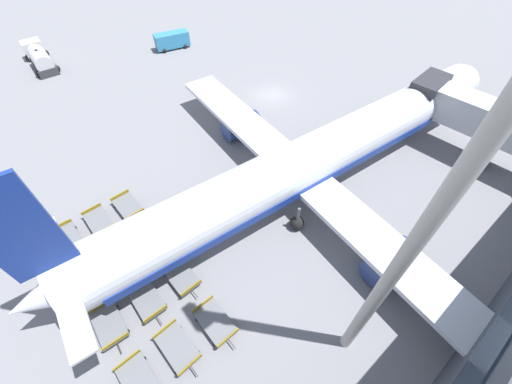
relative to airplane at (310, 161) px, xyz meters
The scene contains 17 objects.
ground_plane 16.45m from the airplane, 149.55° to the left, with size 500.00×500.00×0.00m, color gray.
airplane is the anchor object (origin of this frame).
fuel_tanker_primary 42.09m from the airplane, 163.45° to the right, with size 8.39×3.46×2.95m.
service_van 34.29m from the airplane, behind, with size 3.05×5.38×2.28m.
baggage_dolly_row_near_col_a 20.90m from the airplane, 112.88° to the right, with size 3.67×1.86×0.92m.
baggage_dolly_row_near_col_b 19.75m from the airplane, 101.09° to the right, with size 3.66×1.83×0.92m.
baggage_dolly_row_near_col_c 19.42m from the airplane, 88.34° to the right, with size 3.69×1.91×0.92m.
baggage_dolly_row_near_col_d 19.96m from the airplane, 75.68° to the right, with size 3.67×1.86×0.92m.
baggage_dolly_row_mid_a_col_a 18.58m from the airplane, 116.18° to the right, with size 3.67×1.85×0.92m.
baggage_dolly_row_mid_a_col_b 17.21m from the airplane, 102.87° to the right, with size 3.70×1.93×0.92m.
baggage_dolly_row_mid_a_col_c 16.76m from the airplane, 87.90° to the right, with size 3.65×1.82×0.92m.
baggage_dolly_row_mid_a_col_d 17.33m from the airplane, 74.03° to the right, with size 3.69×1.91×0.92m.
baggage_dolly_row_mid_b_col_a 16.33m from the airplane, 120.03° to the right, with size 3.68×1.88×0.92m.
baggage_dolly_row_mid_b_col_b 14.68m from the airplane, 105.60° to the right, with size 3.68×1.89×0.92m.
baggage_dolly_row_mid_b_col_c 14.06m from the airplane, 87.55° to the right, with size 3.68×1.88×0.92m.
baggage_dolly_row_mid_b_col_d 14.84m from the airplane, 70.21° to the right, with size 3.67×1.85×0.92m.
apron_light_mast 17.21m from the airplane, 35.02° to the right, with size 2.00×0.76×25.20m.
Camera 1 is at (26.15, -24.44, 21.80)m, focal length 22.00 mm.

